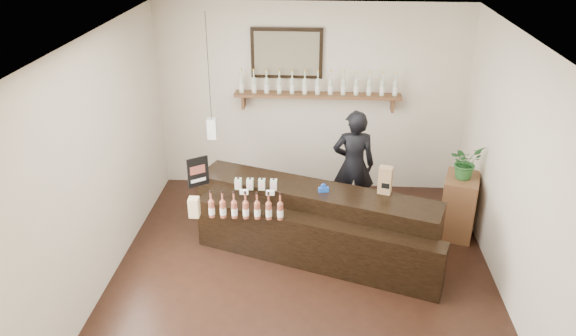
{
  "coord_description": "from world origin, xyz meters",
  "views": [
    {
      "loc": [
        0.2,
        -5.38,
        4.01
      ],
      "look_at": [
        -0.21,
        0.7,
        1.12
      ],
      "focal_mm": 35.0,
      "sensor_mm": 36.0,
      "label": 1
    }
  ],
  "objects": [
    {
      "name": "ground",
      "position": [
        0.0,
        0.0,
        0.0
      ],
      "size": [
        5.0,
        5.0,
        0.0
      ],
      "primitive_type": "plane",
      "color": "black",
      "rests_on": "ground"
    },
    {
      "name": "room_shell",
      "position": [
        0.0,
        0.0,
        1.7
      ],
      "size": [
        5.0,
        5.0,
        5.0
      ],
      "color": "beige",
      "rests_on": "ground"
    },
    {
      "name": "back_wall_decor",
      "position": [
        -0.14,
        2.37,
        1.75
      ],
      "size": [
        2.66,
        0.96,
        1.69
      ],
      "color": "#58331E",
      "rests_on": "ground"
    },
    {
      "name": "counter",
      "position": [
        0.12,
        0.59,
        0.4
      ],
      "size": [
        3.07,
        1.79,
        1.0
      ],
      "color": "black",
      "rests_on": "ground"
    },
    {
      "name": "promo_sign",
      "position": [
        -1.31,
        0.68,
        1.04
      ],
      "size": [
        0.23,
        0.17,
        0.38
      ],
      "color": "black",
      "rests_on": "counter"
    },
    {
      "name": "paper_bag",
      "position": [
        0.95,
        0.65,
        1.02
      ],
      "size": [
        0.18,
        0.16,
        0.34
      ],
      "color": "olive",
      "rests_on": "counter"
    },
    {
      "name": "tape_dispenser",
      "position": [
        0.22,
        0.62,
        0.9
      ],
      "size": [
        0.13,
        0.07,
        0.11
      ],
      "color": "#1845AB",
      "rests_on": "counter"
    },
    {
      "name": "side_cabinet",
      "position": [
        2.0,
        1.18,
        0.41
      ],
      "size": [
        0.56,
        0.66,
        0.83
      ],
      "color": "#58331E",
      "rests_on": "ground"
    },
    {
      "name": "potted_plant",
      "position": [
        2.0,
        1.18,
        1.05
      ],
      "size": [
        0.52,
        0.51,
        0.44
      ],
      "primitive_type": "imported",
      "rotation": [
        0.0,
        0.0,
        0.59
      ],
      "color": "#255E27",
      "rests_on": "side_cabinet"
    },
    {
      "name": "shopkeeper",
      "position": [
        0.62,
        1.55,
        0.89
      ],
      "size": [
        0.66,
        0.45,
        1.78
      ],
      "primitive_type": "imported",
      "rotation": [
        0.0,
        0.0,
        3.18
      ],
      "color": "black",
      "rests_on": "ground"
    }
  ]
}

